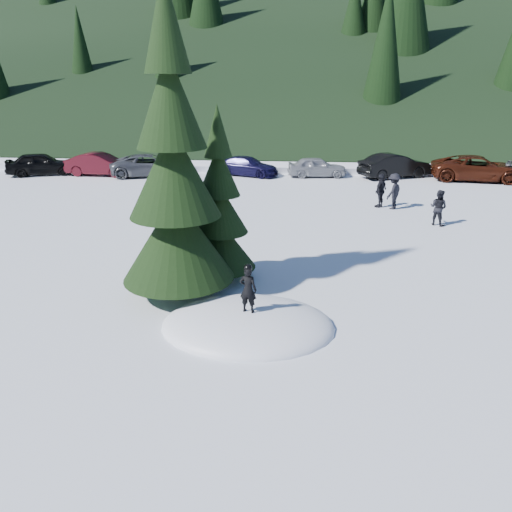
# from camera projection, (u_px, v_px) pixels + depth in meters

# --- Properties ---
(ground) EXTENTS (200.00, 200.00, 0.00)m
(ground) POSITION_uv_depth(u_px,v_px,m) (248.00, 326.00, 12.85)
(ground) COLOR white
(ground) RESTS_ON ground
(snow_mound) EXTENTS (4.48, 3.52, 0.96)m
(snow_mound) POSITION_uv_depth(u_px,v_px,m) (248.00, 326.00, 12.85)
(snow_mound) COLOR white
(snow_mound) RESTS_ON ground
(forest_hillside) EXTENTS (200.00, 60.00, 25.00)m
(forest_hillside) POSITION_uv_depth(u_px,v_px,m) (294.00, 21.00, 59.36)
(forest_hillside) COLOR black
(forest_hillside) RESTS_ON ground
(spruce_tall) EXTENTS (3.20, 3.20, 8.60)m
(spruce_tall) POSITION_uv_depth(u_px,v_px,m) (174.00, 184.00, 13.62)
(spruce_tall) COLOR #321F10
(spruce_tall) RESTS_ON ground
(spruce_short) EXTENTS (2.20, 2.20, 5.37)m
(spruce_short) POSITION_uv_depth(u_px,v_px,m) (220.00, 215.00, 15.25)
(spruce_short) COLOR #321F10
(spruce_short) RESTS_ON ground
(child_skier) EXTENTS (0.49, 0.38, 1.20)m
(child_skier) POSITION_uv_depth(u_px,v_px,m) (248.00, 290.00, 12.38)
(child_skier) COLOR black
(child_skier) RESTS_ON snow_mound
(adult_0) EXTENTS (0.96, 0.94, 1.56)m
(adult_0) POSITION_uv_depth(u_px,v_px,m) (438.00, 208.00, 21.55)
(adult_0) COLOR black
(adult_0) RESTS_ON ground
(adult_1) EXTENTS (0.90, 1.04, 1.67)m
(adult_1) POSITION_uv_depth(u_px,v_px,m) (381.00, 191.00, 24.56)
(adult_1) COLOR black
(adult_1) RESTS_ON ground
(adult_2) EXTENTS (1.18, 1.29, 1.74)m
(adult_2) POSITION_uv_depth(u_px,v_px,m) (394.00, 191.00, 24.23)
(adult_2) COLOR black
(adult_2) RESTS_ON ground
(car_0) EXTENTS (4.72, 3.19, 1.49)m
(car_0) POSITION_uv_depth(u_px,v_px,m) (41.00, 164.00, 32.92)
(car_0) COLOR black
(car_0) RESTS_ON ground
(car_1) EXTENTS (4.52, 1.81, 1.46)m
(car_1) POSITION_uv_depth(u_px,v_px,m) (100.00, 164.00, 32.79)
(car_1) COLOR #3C0B12
(car_1) RESTS_ON ground
(car_2) EXTENTS (5.53, 3.51, 1.42)m
(car_2) POSITION_uv_depth(u_px,v_px,m) (151.00, 165.00, 32.59)
(car_2) COLOR #45474C
(car_2) RESTS_ON ground
(car_3) EXTENTS (4.56, 3.04, 1.23)m
(car_3) POSITION_uv_depth(u_px,v_px,m) (247.00, 166.00, 32.79)
(car_3) COLOR black
(car_3) RESTS_ON ground
(car_4) EXTENTS (3.93, 1.92, 1.29)m
(car_4) POSITION_uv_depth(u_px,v_px,m) (317.00, 167.00, 32.33)
(car_4) COLOR gray
(car_4) RESTS_ON ground
(car_5) EXTENTS (4.90, 3.42, 1.53)m
(car_5) POSITION_uv_depth(u_px,v_px,m) (395.00, 166.00, 32.01)
(car_5) COLOR black
(car_5) RESTS_ON ground
(car_6) EXTENTS (5.85, 3.29, 1.54)m
(car_6) POSITION_uv_depth(u_px,v_px,m) (478.00, 168.00, 31.07)
(car_6) COLOR #39150A
(car_6) RESTS_ON ground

